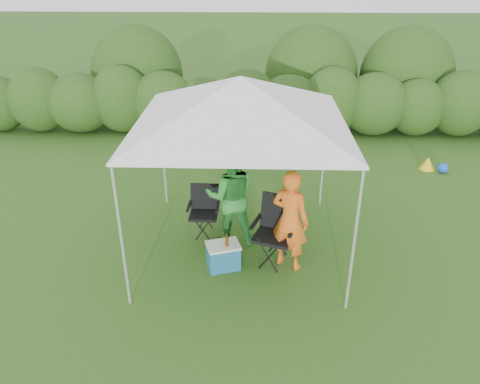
{
  "coord_description": "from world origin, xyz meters",
  "views": [
    {
      "loc": [
        0.2,
        -6.06,
        4.36
      ],
      "look_at": [
        -0.01,
        0.4,
        1.05
      ],
      "focal_mm": 35.0,
      "sensor_mm": 36.0,
      "label": 1
    }
  ],
  "objects_px": {
    "woman": "(231,196)",
    "chair_left": "(204,207)",
    "chair_right": "(276,226)",
    "man": "(290,220)",
    "cooler": "(223,256)",
    "canopy": "(241,101)"
  },
  "relations": [
    {
      "from": "woman",
      "to": "chair_left",
      "type": "bearing_deg",
      "value": -34.95
    },
    {
      "from": "chair_right",
      "to": "woman",
      "type": "bearing_deg",
      "value": 165.41
    },
    {
      "from": "chair_right",
      "to": "chair_left",
      "type": "bearing_deg",
      "value": 166.5
    },
    {
      "from": "chair_right",
      "to": "chair_left",
      "type": "distance_m",
      "value": 1.43
    },
    {
      "from": "chair_left",
      "to": "man",
      "type": "height_order",
      "value": "man"
    },
    {
      "from": "chair_left",
      "to": "man",
      "type": "xyz_separation_m",
      "value": [
        1.4,
        -0.95,
        0.32
      ]
    },
    {
      "from": "chair_left",
      "to": "cooler",
      "type": "bearing_deg",
      "value": -68.0
    },
    {
      "from": "canopy",
      "to": "man",
      "type": "bearing_deg",
      "value": -34.95
    },
    {
      "from": "canopy",
      "to": "cooler",
      "type": "bearing_deg",
      "value": -111.62
    },
    {
      "from": "chair_left",
      "to": "cooler",
      "type": "height_order",
      "value": "chair_left"
    },
    {
      "from": "chair_left",
      "to": "man",
      "type": "bearing_deg",
      "value": -32.83
    },
    {
      "from": "chair_right",
      "to": "man",
      "type": "xyz_separation_m",
      "value": [
        0.19,
        -0.17,
        0.21
      ]
    },
    {
      "from": "chair_right",
      "to": "chair_left",
      "type": "relative_size",
      "value": 1.23
    },
    {
      "from": "canopy",
      "to": "woman",
      "type": "xyz_separation_m",
      "value": [
        -0.16,
        0.13,
        -1.6
      ]
    },
    {
      "from": "canopy",
      "to": "chair_left",
      "type": "bearing_deg",
      "value": 146.75
    },
    {
      "from": "chair_right",
      "to": "woman",
      "type": "relative_size",
      "value": 0.61
    },
    {
      "from": "chair_right",
      "to": "woman",
      "type": "distance_m",
      "value": 0.91
    },
    {
      "from": "chair_left",
      "to": "woman",
      "type": "bearing_deg",
      "value": -29.78
    },
    {
      "from": "woman",
      "to": "cooler",
      "type": "relative_size",
      "value": 2.96
    },
    {
      "from": "canopy",
      "to": "chair_left",
      "type": "xyz_separation_m",
      "value": [
        -0.64,
        0.42,
        -1.98
      ]
    },
    {
      "from": "canopy",
      "to": "chair_left",
      "type": "distance_m",
      "value": 2.12
    },
    {
      "from": "chair_left",
      "to": "cooler",
      "type": "xyz_separation_m",
      "value": [
        0.39,
        -1.04,
        -0.28
      ]
    }
  ]
}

